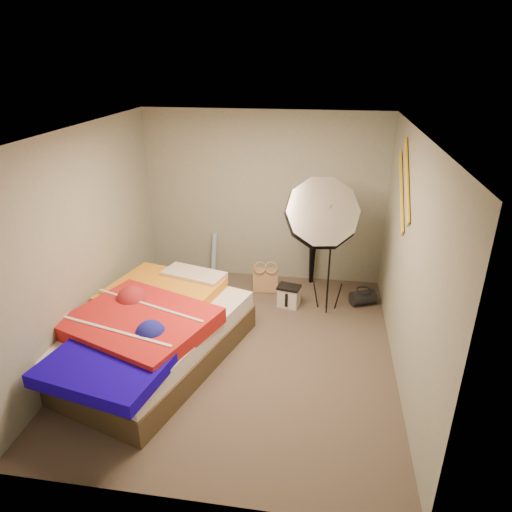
% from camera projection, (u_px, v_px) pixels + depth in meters
% --- Properties ---
extents(floor, '(4.00, 4.00, 0.00)m').
position_uv_depth(floor, '(240.00, 350.00, 5.35)').
color(floor, brown).
rests_on(floor, ground).
extents(ceiling, '(4.00, 4.00, 0.00)m').
position_uv_depth(ceiling, '(236.00, 132.00, 4.33)').
color(ceiling, silver).
rests_on(ceiling, wall_back).
extents(wall_back, '(3.50, 0.00, 3.50)m').
position_uv_depth(wall_back, '(264.00, 198.00, 6.65)').
color(wall_back, gray).
rests_on(wall_back, floor).
extents(wall_front, '(3.50, 0.00, 3.50)m').
position_uv_depth(wall_front, '(182.00, 371.00, 3.03)').
color(wall_front, gray).
rests_on(wall_front, floor).
extents(wall_left, '(0.00, 4.00, 4.00)m').
position_uv_depth(wall_left, '(84.00, 243.00, 5.08)').
color(wall_left, gray).
rests_on(wall_left, floor).
extents(wall_right, '(0.00, 4.00, 4.00)m').
position_uv_depth(wall_right, '(408.00, 263.00, 4.60)').
color(wall_right, gray).
rests_on(wall_right, floor).
extents(tote_bag, '(0.37, 0.20, 0.37)m').
position_uv_depth(tote_bag, '(265.00, 280.00, 6.61)').
color(tote_bag, tan).
rests_on(tote_bag, floor).
extents(wrapping_roll, '(0.12, 0.21, 0.68)m').
position_uv_depth(wrapping_roll, '(214.00, 255.00, 7.03)').
color(wrapping_roll, '#5784B7').
rests_on(wrapping_roll, floor).
extents(camera_case, '(0.31, 0.25, 0.28)m').
position_uv_depth(camera_case, '(289.00, 297.00, 6.23)').
color(camera_case, beige).
rests_on(camera_case, floor).
extents(duffel_bag, '(0.39, 0.32, 0.20)m').
position_uv_depth(duffel_bag, '(363.00, 298.00, 6.28)').
color(duffel_bag, black).
rests_on(duffel_bag, floor).
extents(wall_stripe_upper, '(0.02, 0.91, 0.78)m').
position_uv_depth(wall_stripe_upper, '(407.00, 180.00, 4.86)').
color(wall_stripe_upper, gold).
rests_on(wall_stripe_upper, wall_right).
extents(wall_stripe_lower, '(0.02, 0.91, 0.78)m').
position_uv_depth(wall_stripe_lower, '(401.00, 192.00, 5.17)').
color(wall_stripe_lower, gold).
rests_on(wall_stripe_lower, wall_right).
extents(bed, '(2.18, 2.73, 0.66)m').
position_uv_depth(bed, '(148.00, 333.00, 5.09)').
color(bed, '#4C3C28').
rests_on(bed, floor).
extents(photo_umbrella, '(1.09, 0.74, 1.94)m').
position_uv_depth(photo_umbrella, '(322.00, 214.00, 5.55)').
color(photo_umbrella, black).
rests_on(photo_umbrella, floor).
extents(camera_tripod, '(0.10, 0.10, 1.36)m').
position_uv_depth(camera_tripod, '(313.00, 234.00, 6.62)').
color(camera_tripod, black).
rests_on(camera_tripod, floor).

